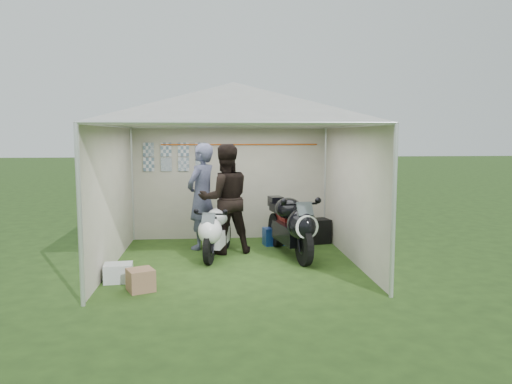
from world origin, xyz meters
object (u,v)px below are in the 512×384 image
(crate_0, at_px, (118,273))
(crate_1, at_px, (141,280))
(person_dark_jacket, at_px, (225,199))
(equipment_box, at_px, (317,231))
(person_blue_jacket, at_px, (202,196))
(motorcycle_white, at_px, (216,230))
(motorcycle_black, at_px, (292,224))
(paddock_stand, at_px, (275,236))
(canopy_tent, at_px, (234,109))

(crate_0, xyz_separation_m, crate_1, (0.39, -0.45, 0.02))
(person_dark_jacket, xyz_separation_m, equipment_box, (1.84, 0.69, -0.75))
(person_blue_jacket, bearing_deg, motorcycle_white, 54.36)
(motorcycle_black, distance_m, equipment_box, 1.33)
(person_blue_jacket, height_order, equipment_box, person_blue_jacket)
(motorcycle_white, height_order, motorcycle_black, motorcycle_black)
(motorcycle_black, height_order, paddock_stand, motorcycle_black)
(crate_0, bearing_deg, crate_1, -49.52)
(person_dark_jacket, relative_size, equipment_box, 4.15)
(motorcycle_white, xyz_separation_m, motorcycle_black, (1.33, -0.09, 0.11))
(motorcycle_white, bearing_deg, person_dark_jacket, 74.63)
(person_dark_jacket, distance_m, crate_1, 2.61)
(motorcycle_white, xyz_separation_m, crate_0, (-1.44, -1.38, -0.35))
(motorcycle_black, relative_size, paddock_stand, 4.74)
(person_dark_jacket, relative_size, crate_1, 5.85)
(person_dark_jacket, xyz_separation_m, crate_1, (-1.22, -2.14, -0.84))
(person_blue_jacket, height_order, crate_1, person_blue_jacket)
(motorcycle_white, height_order, person_blue_jacket, person_blue_jacket)
(motorcycle_white, bearing_deg, equipment_box, 39.61)
(crate_0, bearing_deg, person_dark_jacket, 46.40)
(canopy_tent, relative_size, motorcycle_black, 2.64)
(motorcycle_black, bearing_deg, motorcycle_white, 166.04)
(equipment_box, bearing_deg, person_dark_jacket, -159.57)
(canopy_tent, relative_size, crate_0, 13.92)
(equipment_box, bearing_deg, motorcycle_black, -122.12)
(person_dark_jacket, xyz_separation_m, crate_0, (-1.61, -1.69, -0.86))
(canopy_tent, height_order, equipment_box, canopy_tent)
(motorcycle_black, relative_size, crate_0, 5.28)
(canopy_tent, xyz_separation_m, paddock_stand, (0.85, 1.25, -2.41))
(motorcycle_black, xyz_separation_m, crate_1, (-2.38, -1.75, -0.44))
(equipment_box, relative_size, crate_1, 1.41)
(motorcycle_white, xyz_separation_m, person_dark_jacket, (0.17, 0.31, 0.51))
(crate_0, bearing_deg, paddock_stand, 40.99)
(motorcycle_black, distance_m, paddock_stand, 1.07)
(motorcycle_white, relative_size, person_dark_jacket, 0.88)
(motorcycle_black, xyz_separation_m, person_blue_jacket, (-1.59, 0.80, 0.40))
(person_blue_jacket, distance_m, equipment_box, 2.41)
(paddock_stand, distance_m, crate_0, 3.44)
(paddock_stand, distance_m, person_blue_jacket, 1.65)
(canopy_tent, distance_m, person_blue_jacket, 2.00)
(motorcycle_white, distance_m, motorcycle_black, 1.34)
(crate_0, distance_m, crate_1, 0.60)
(paddock_stand, relative_size, person_dark_jacket, 0.23)
(canopy_tent, xyz_separation_m, crate_1, (-1.36, -1.47, -2.42))
(paddock_stand, distance_m, equipment_box, 0.86)
(canopy_tent, relative_size, person_blue_jacket, 2.84)
(person_dark_jacket, bearing_deg, canopy_tent, 89.59)
(person_dark_jacket, xyz_separation_m, person_blue_jacket, (-0.43, 0.40, 0.00))
(equipment_box, height_order, crate_0, equipment_box)
(person_blue_jacket, bearing_deg, paddock_stand, 130.81)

